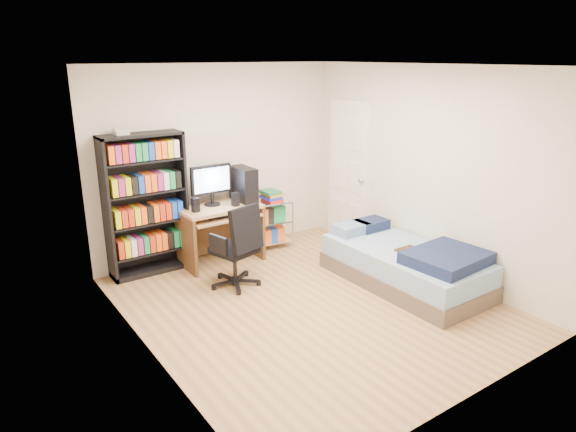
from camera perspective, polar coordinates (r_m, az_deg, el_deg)
room at (r=5.23m, az=2.47°, el=2.55°), size 3.58×4.08×2.58m
media_shelf at (r=6.41m, az=-15.51°, el=1.38°), size 0.97×0.32×1.80m
computer_desk at (r=6.67m, az=-7.00°, el=0.75°), size 1.01×0.59×1.28m
office_chair at (r=5.99m, az=-5.65°, el=-4.94°), size 0.72×0.72×0.99m
wire_cart at (r=7.11m, az=-1.83°, el=0.66°), size 0.55×0.43×0.82m
bed at (r=6.19m, az=12.98°, el=-5.28°), size 0.98×1.96×0.56m
door at (r=7.36m, az=6.78°, el=4.86°), size 0.12×0.80×2.00m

